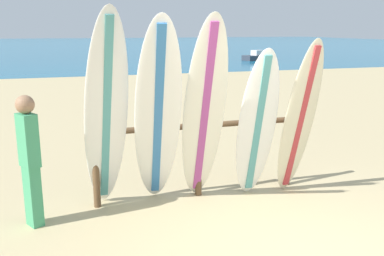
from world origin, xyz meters
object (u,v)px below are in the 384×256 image
beachgoer_standing (30,156)px  surfboard_leaning_center_left (204,114)px  surfboard_rack (198,144)px  surfboard_leaning_left (158,118)px  small_boat_offshore (258,57)px  surfboard_leaning_center_right (299,119)px  surfboard_leaning_far_left (106,115)px  surfboard_leaning_center (257,126)px

beachgoer_standing → surfboard_leaning_center_left: bearing=-1.5°
surfboard_rack → surfboard_leaning_left: 0.90m
surfboard_leaning_center_left → small_boat_offshore: (11.87, 23.17, -0.97)m
surfboard_leaning_center_right → beachgoer_standing: (-3.40, 0.09, -0.23)m
surfboard_leaning_far_left → surfboard_leaning_center_left: 1.19m
beachgoer_standing → surfboard_leaning_center: bearing=-0.9°
beachgoer_standing → small_boat_offshore: (13.94, 23.11, -0.60)m
surfboard_leaning_far_left → surfboard_leaning_center: bearing=-3.3°
surfboard_leaning_center → small_boat_offshore: surfboard_leaning_center is taller
surfboard_leaning_center → surfboard_leaning_left: bearing=-178.6°
small_boat_offshore → surfboard_leaning_left: bearing=-118.3°
surfboard_leaning_left → beachgoer_standing: (-1.48, 0.08, -0.37)m
surfboard_leaning_left → small_boat_offshore: size_ratio=1.04×
surfboard_leaning_left → surfboard_leaning_center: surfboard_leaning_left is taller
surfboard_leaning_left → surfboard_leaning_center_left: size_ratio=0.99×
beachgoer_standing → surfboard_leaning_center_right: bearing=-1.6°
surfboard_leaning_left → surfboard_leaning_center_left: surfboard_leaning_center_left is taller
surfboard_leaning_far_left → surfboard_leaning_center: size_ratio=1.23×
surfboard_leaning_center_left → beachgoer_standing: (-2.07, 0.06, -0.38)m
surfboard_leaning_far_left → surfboard_rack: bearing=11.7°
small_boat_offshore → surfboard_rack: bearing=-117.4°
surfboard_leaning_left → beachgoer_standing: 1.53m
surfboard_leaning_left → surfboard_leaning_center: 1.34m
surfboard_leaning_left → surfboard_leaning_center_left: bearing=2.0°
surfboard_leaning_far_left → surfboard_leaning_center_right: surfboard_leaning_far_left is taller
surfboard_leaning_center_left → surfboard_leaning_center_right: surfboard_leaning_center_left is taller
surfboard_leaning_left → surfboard_leaning_center_left: (0.59, 0.02, 0.01)m
beachgoer_standing → small_boat_offshore: 27.00m
surfboard_leaning_center → surfboard_leaning_center_left: bearing=-179.2°
surfboard_leaning_far_left → surfboard_leaning_center_right: 2.53m
surfboard_leaning_far_left → surfboard_leaning_left: size_ratio=1.04×
surfboard_leaning_center_left → small_boat_offshore: size_ratio=1.05×
surfboard_leaning_left → surfboard_leaning_center_right: size_ratio=1.13×
surfboard_rack → surfboard_leaning_center_left: (-0.05, -0.38, 0.49)m
surfboard_leaning_center → beachgoer_standing: size_ratio=1.32×
surfboard_leaning_center_right → small_boat_offshore: size_ratio=0.92×
beachgoer_standing → surfboard_leaning_left: bearing=-2.9°
surfboard_leaning_far_left → beachgoer_standing: (-0.88, -0.07, -0.41)m
surfboard_leaning_far_left → surfboard_leaning_center: (1.92, -0.11, -0.24)m
surfboard_leaning_center_right → beachgoer_standing: size_ratio=1.39×
surfboard_leaning_far_left → surfboard_leaning_left: 0.61m
surfboard_leaning_center → surfboard_leaning_center_right: size_ratio=0.95×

